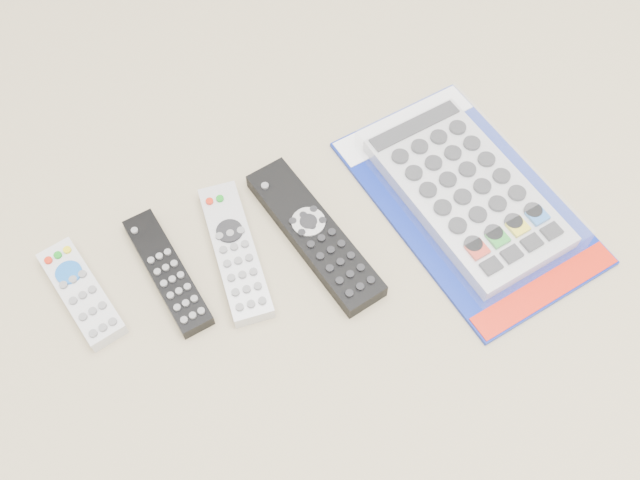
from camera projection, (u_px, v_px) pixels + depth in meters
name	position (u px, v px, depth m)	size (l,w,h in m)	color
remote_small_grey	(81.00, 293.00, 0.78)	(0.07, 0.14, 0.02)	#BCBCBF
remote_slim_black	(168.00, 272.00, 0.79)	(0.05, 0.17, 0.02)	black
remote_silver_dvd	(235.00, 252.00, 0.81)	(0.07, 0.18, 0.02)	silver
remote_large_black	(315.00, 234.00, 0.82)	(0.09, 0.22, 0.02)	black
jumbo_remote_packaged	(467.00, 191.00, 0.84)	(0.22, 0.33, 0.04)	navy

